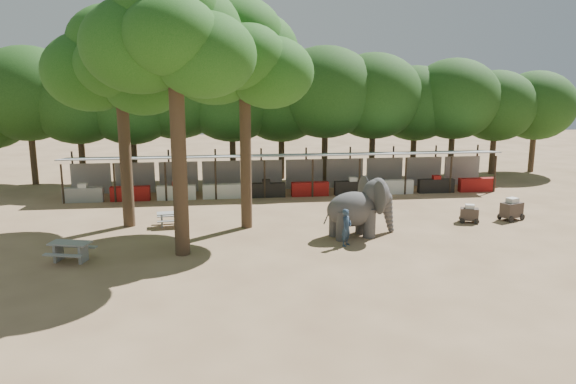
{
  "coord_description": "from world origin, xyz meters",
  "views": [
    {
      "loc": [
        -4.33,
        -21.74,
        7.78
      ],
      "look_at": [
        -1.0,
        5.0,
        2.0
      ],
      "focal_mm": 35.0,
      "sensor_mm": 36.0,
      "label": 1
    }
  ],
  "objects": [
    {
      "name": "backdrop_trees",
      "position": [
        0.0,
        19.0,
        5.51
      ],
      "size": [
        46.46,
        5.95,
        8.33
      ],
      "color": "#332316",
      "rests_on": "ground"
    },
    {
      "name": "yard_tree_center",
      "position": [
        -6.13,
        2.19,
        9.21
      ],
      "size": [
        7.1,
        6.9,
        12.04
      ],
      "color": "#332316",
      "rests_on": "ground"
    },
    {
      "name": "elephant",
      "position": [
        2.38,
        3.82,
        1.4
      ],
      "size": [
        3.76,
        2.78,
        2.8
      ],
      "rotation": [
        0.0,
        0.0,
        0.22
      ],
      "color": "#3A3838",
      "rests_on": "ground"
    },
    {
      "name": "picnic_table_far",
      "position": [
        -6.85,
        6.71,
        0.47
      ],
      "size": [
        1.56,
        1.43,
        0.71
      ],
      "rotation": [
        0.0,
        0.0,
        0.11
      ],
      "color": "gray",
      "rests_on": "ground"
    },
    {
      "name": "picnic_table_near",
      "position": [
        -10.59,
        1.59,
        0.55
      ],
      "size": [
        2.01,
        1.9,
        0.84
      ],
      "rotation": [
        0.0,
        0.0,
        -0.27
      ],
      "color": "gray",
      "rests_on": "ground"
    },
    {
      "name": "vendor_stalls",
      "position": [
        -0.0,
        13.84,
        1.18
      ],
      "size": [
        28.0,
        2.99,
        2.8
      ],
      "color": "#AEB0B6",
      "rests_on": "ground"
    },
    {
      "name": "yard_tree_left",
      "position": [
        -9.13,
        7.19,
        8.2
      ],
      "size": [
        7.1,
        6.9,
        11.02
      ],
      "color": "#332316",
      "rests_on": "ground"
    },
    {
      "name": "handler",
      "position": [
        1.35,
        2.32,
        0.86
      ],
      "size": [
        0.72,
        0.74,
        1.72
      ],
      "primitive_type": "imported",
      "rotation": [
        0.0,
        0.0,
        0.84
      ],
      "color": "#26384C",
      "rests_on": "ground"
    },
    {
      "name": "ground",
      "position": [
        0.0,
        0.0,
        0.0
      ],
      "size": [
        100.0,
        100.0,
        0.0
      ],
      "primitive_type": "plane",
      "color": "brown",
      "rests_on": "ground"
    },
    {
      "name": "cart_back",
      "position": [
        11.16,
        5.7,
        0.6
      ],
      "size": [
        1.45,
        1.23,
        1.21
      ],
      "rotation": [
        0.0,
        0.0,
        0.4
      ],
      "color": "#342924",
      "rests_on": "ground"
    },
    {
      "name": "yard_tree_back",
      "position": [
        -3.13,
        6.19,
        8.54
      ],
      "size": [
        7.1,
        6.9,
        11.36
      ],
      "color": "#332316",
      "rests_on": "ground"
    },
    {
      "name": "cart_front",
      "position": [
        8.69,
        5.47,
        0.48
      ],
      "size": [
        1.16,
        0.97,
        0.97
      ],
      "rotation": [
        0.0,
        0.0,
        -0.37
      ],
      "color": "#342924",
      "rests_on": "ground"
    }
  ]
}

